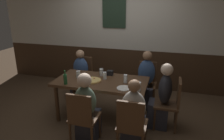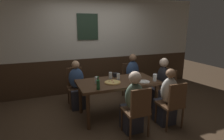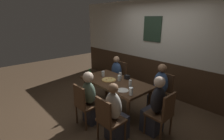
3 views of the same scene
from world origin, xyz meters
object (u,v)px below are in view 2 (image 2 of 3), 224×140
person_mid_near (133,106)px  person_right_far (133,80)px  person_left_far (77,88)px  chair_right_near (173,103)px  plate_white_large (144,82)px  chair_head_east (167,85)px  pizza (113,82)px  chair_right_far (130,78)px  beer_bottle_green (98,84)px  chair_left_far (76,84)px  dining_table (118,85)px  beer_glass_half (97,81)px  tumbler_water (137,76)px  chair_mid_near (137,109)px  person_head_east (161,87)px  condiment_caddy (116,75)px  tumbler_short (155,78)px  person_right_near (167,101)px  pint_glass_amber (110,76)px  pint_glass_pale (118,77)px

person_mid_near → person_right_far: bearing=62.0°
person_left_far → chair_right_near: bearing=-46.5°
person_left_far → plate_white_large: size_ratio=4.70×
chair_head_east → plate_white_large: chair_head_east is taller
pizza → chair_head_east: bearing=2.9°
person_mid_near → chair_right_far: bearing=64.6°
beer_bottle_green → person_mid_near: bearing=-33.2°
chair_left_far → plate_white_large: 1.63m
dining_table → beer_glass_half: size_ratio=12.61×
tumbler_water → dining_table: bearing=-178.9°
pizza → beer_glass_half: size_ratio=2.50×
chair_head_east → person_mid_near: size_ratio=0.79×
person_left_far → chair_mid_near: bearing=-64.6°
pizza → tumbler_water: tumbler_water is taller
person_left_far → person_head_east: bearing=-20.7°
condiment_caddy → person_head_east: bearing=-16.9°
pizza → condiment_caddy: 0.43m
chair_mid_near → tumbler_short: size_ratio=6.00×
dining_table → person_right_near: size_ratio=1.49×
person_head_east → chair_left_far: bearing=154.9°
dining_table → chair_right_far: size_ratio=1.85×
chair_right_near → chair_mid_near: (-0.72, 0.00, 0.00)m
chair_right_far → plate_white_large: 1.14m
person_right_far → beer_bottle_green: (-1.24, -1.01, 0.35)m
chair_head_east → person_mid_near: person_mid_near is taller
chair_mid_near → person_mid_near: (0.00, 0.16, -0.02)m
chair_right_far → person_right_near: (0.00, -1.51, -0.04)m
beer_glass_half → chair_head_east: bearing=-0.3°
person_right_far → beer_glass_half: bearing=-150.1°
person_right_near → pizza: bearing=144.9°
chair_mid_near → person_right_far: size_ratio=0.76×
person_left_far → pint_glass_amber: size_ratio=8.15×
beer_glass_half → condiment_caddy: (0.52, 0.29, -0.01)m
chair_left_far → pint_glass_pale: bearing=-45.0°
chair_head_east → beer_bottle_green: (-1.75, -0.34, 0.34)m
beer_glass_half → plate_white_large: bearing=-15.5°
condiment_caddy → beer_glass_half: bearing=-150.8°
chair_right_near → pizza: 1.18m
condiment_caddy → chair_right_near: bearing=-60.7°
person_head_east → pizza: bearing=-176.7°
pint_glass_pale → chair_left_far: bearing=135.0°
person_head_east → pizza: person_head_east is taller
pint_glass_amber → beer_glass_half: 0.43m
pizza → tumbler_short: size_ratio=2.20×
person_right_far → pint_glass_pale: (-0.67, -0.60, 0.31)m
person_right_far → beer_glass_half: (-1.16, -0.67, 0.31)m
chair_left_far → chair_mid_near: 1.82m
chair_right_near → person_head_east: bearing=67.3°
beer_glass_half → plate_white_large: 0.95m
chair_right_far → plate_white_large: chair_right_far is taller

